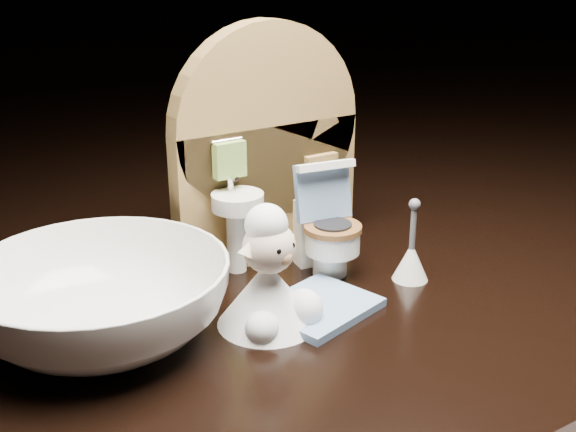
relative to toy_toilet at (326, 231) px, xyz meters
The scene contains 6 objects.
backdrop_panel 0.06m from the toy_toilet, 108.97° to the left, with size 0.13×0.05×0.15m.
toy_toilet is the anchor object (origin of this frame).
bath_mat 0.06m from the toy_toilet, 129.12° to the right, with size 0.06×0.05×0.00m, color #6C8EB7.
toilet_brush 0.05m from the toy_toilet, 47.92° to the right, with size 0.02×0.02×0.05m.
plush_lamb 0.08m from the toy_toilet, 147.85° to the right, with size 0.05×0.05×0.07m.
ceramic_bowl 0.15m from the toy_toilet, behind, with size 0.13×0.13×0.04m, color white.
Camera 1 is at (-0.23, -0.32, 0.19)m, focal length 45.00 mm.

